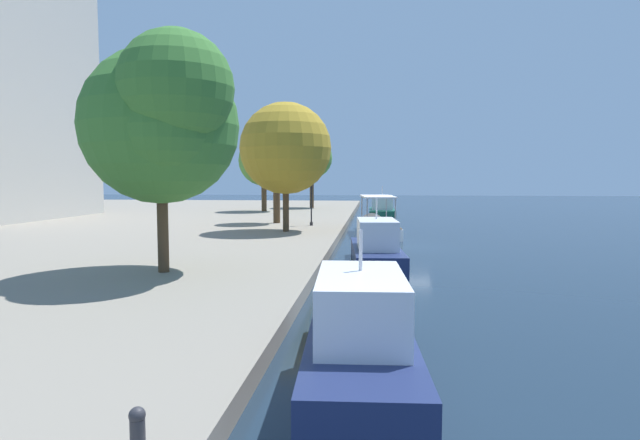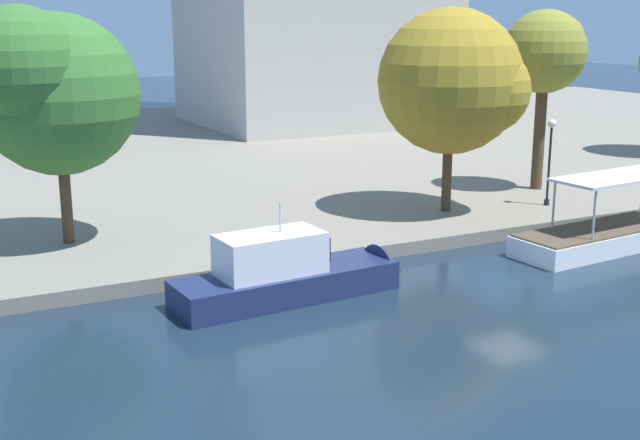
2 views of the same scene
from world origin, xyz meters
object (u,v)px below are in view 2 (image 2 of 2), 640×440
Objects in this scene: motor_yacht_1 at (298,279)px; tree_0 at (46,90)px; tree_2 at (545,52)px; lamp_post at (550,150)px; tour_boat_2 at (630,235)px; tree_1 at (457,78)px.

motor_yacht_1 is 0.96× the size of tree_0.
tree_2 is (18.69, 8.79, 7.30)m from motor_yacht_1.
motor_yacht_1 is 17.47m from lamp_post.
tour_boat_2 is 1.24× the size of tree_0.
motor_yacht_1 is at bearing -51.42° from tree_0.
tree_1 reaches higher than tour_boat_2.
tour_boat_2 is (16.37, -0.12, -0.33)m from motor_yacht_1.
tour_boat_2 is 10.68m from tree_1.
tree_1 is at bearing -163.53° from tree_2.
lamp_post is at bearing -124.06° from tree_2.
motor_yacht_1 is 12.79m from tree_0.
tree_1 is at bearing 120.30° from tour_boat_2.
tree_0 is (-23.30, 8.80, 6.69)m from tour_boat_2.
tree_2 is (2.31, 8.91, 7.63)m from tour_boat_2.
tree_0 reaches higher than motor_yacht_1.
tree_1 is (-4.87, 6.79, 6.65)m from tour_boat_2.
lamp_post reaches higher than motor_yacht_1.
lamp_post is 6.22m from tree_1.
tree_1 is 7.55m from tree_2.
motor_yacht_1 is 14.72m from tree_1.
tree_2 is (2.29, 3.39, 4.61)m from lamp_post.
tree_0 is at bearing 153.95° from tour_boat_2.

